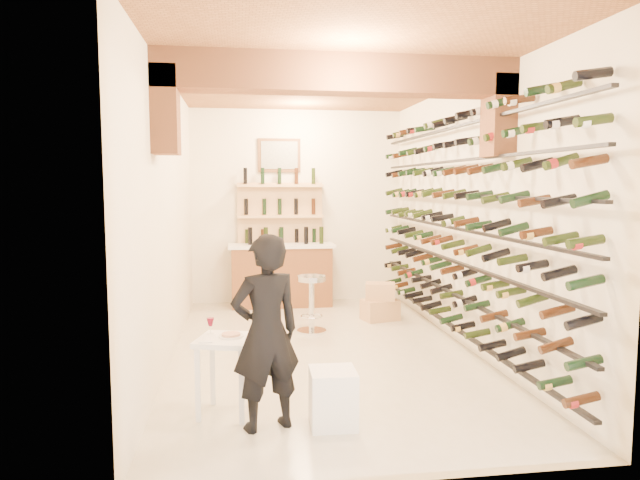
# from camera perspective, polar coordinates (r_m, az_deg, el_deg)

# --- Properties ---
(ground) EXTENTS (6.00, 6.00, 0.00)m
(ground) POSITION_cam_1_polar(r_m,az_deg,el_deg) (6.85, 0.36, -11.14)
(ground) COLOR beige
(ground) RESTS_ON ground
(room_shell) EXTENTS (3.52, 6.02, 3.21)m
(room_shell) POSITION_cam_1_polar(r_m,az_deg,el_deg) (6.30, 0.72, 8.13)
(room_shell) COLOR white
(room_shell) RESTS_ON ground
(wine_rack) EXTENTS (0.32, 5.70, 2.56)m
(wine_rack) POSITION_cam_1_polar(r_m,az_deg,el_deg) (6.96, 12.94, 1.97)
(wine_rack) COLOR black
(wine_rack) RESTS_ON ground
(back_counter) EXTENTS (1.70, 0.62, 1.29)m
(back_counter) POSITION_cam_1_polar(r_m,az_deg,el_deg) (9.27, -3.89, -3.34)
(back_counter) COLOR brown
(back_counter) RESTS_ON ground
(back_shelving) EXTENTS (1.40, 0.31, 2.73)m
(back_shelving) POSITION_cam_1_polar(r_m,az_deg,el_deg) (9.43, -4.02, 0.71)
(back_shelving) COLOR #D9AF7A
(back_shelving) RESTS_ON ground
(tasting_table) EXTENTS (0.58, 0.58, 0.82)m
(tasting_table) POSITION_cam_1_polar(r_m,az_deg,el_deg) (5.01, -9.43, -10.96)
(tasting_table) COLOR white
(tasting_table) RESTS_ON ground
(white_stool) EXTENTS (0.38, 0.38, 0.47)m
(white_stool) POSITION_cam_1_polar(r_m,az_deg,el_deg) (4.83, 1.31, -15.54)
(white_stool) COLOR white
(white_stool) RESTS_ON ground
(person) EXTENTS (0.67, 0.55, 1.59)m
(person) POSITION_cam_1_polar(r_m,az_deg,el_deg) (4.61, -5.45, -9.23)
(person) COLOR black
(person) RESTS_ON ground
(chrome_barstool) EXTENTS (0.39, 0.39, 0.76)m
(chrome_barstool) POSITION_cam_1_polar(r_m,az_deg,el_deg) (7.60, -0.85, -6.00)
(chrome_barstool) COLOR silver
(chrome_barstool) RESTS_ON ground
(crate_lower) EXTENTS (0.57, 0.46, 0.30)m
(crate_lower) POSITION_cam_1_polar(r_m,az_deg,el_deg) (8.39, 6.04, -6.98)
(crate_lower) COLOR tan
(crate_lower) RESTS_ON ground
(crate_upper) EXTENTS (0.48, 0.38, 0.25)m
(crate_upper) POSITION_cam_1_polar(r_m,az_deg,el_deg) (8.33, 6.06, -5.15)
(crate_upper) COLOR tan
(crate_upper) RESTS_ON crate_lower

